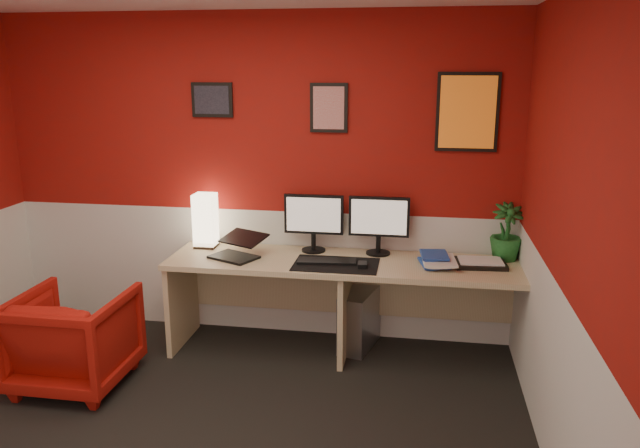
# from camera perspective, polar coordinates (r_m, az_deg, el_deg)

# --- Properties ---
(wall_back) EXTENTS (4.00, 0.01, 2.50)m
(wall_back) POSITION_cam_1_polar(r_m,az_deg,el_deg) (4.86, -5.97, 4.15)
(wall_back) COLOR #9B140D
(wall_back) RESTS_ON ground
(wall_right) EXTENTS (0.01, 3.50, 2.50)m
(wall_right) POSITION_cam_1_polar(r_m,az_deg,el_deg) (3.07, 22.75, -2.95)
(wall_right) COLOR #9B140D
(wall_right) RESTS_ON ground
(wainscot_back) EXTENTS (4.00, 0.01, 1.00)m
(wainscot_back) POSITION_cam_1_polar(r_m,az_deg,el_deg) (5.04, -5.77, -4.28)
(wainscot_back) COLOR silver
(wainscot_back) RESTS_ON ground
(wainscot_right) EXTENTS (0.01, 3.50, 1.00)m
(wainscot_right) POSITION_cam_1_polar(r_m,az_deg,el_deg) (3.36, 21.39, -15.26)
(wainscot_right) COLOR silver
(wainscot_right) RESTS_ON ground
(desk) EXTENTS (2.60, 0.65, 0.73)m
(desk) POSITION_cam_1_polar(r_m,az_deg,el_deg) (4.63, 2.33, -7.70)
(desk) COLOR tan
(desk) RESTS_ON ground
(shoji_lamp) EXTENTS (0.16, 0.16, 0.40)m
(shoji_lamp) POSITION_cam_1_polar(r_m,az_deg,el_deg) (4.88, -10.46, 0.19)
(shoji_lamp) COLOR #FFE5B2
(shoji_lamp) RESTS_ON desk
(laptop) EXTENTS (0.40, 0.35, 0.22)m
(laptop) POSITION_cam_1_polar(r_m,az_deg,el_deg) (4.58, -7.96, -1.82)
(laptop) COLOR black
(laptop) RESTS_ON desk
(monitor_left) EXTENTS (0.45, 0.06, 0.58)m
(monitor_left) POSITION_cam_1_polar(r_m,az_deg,el_deg) (4.66, -0.61, 0.91)
(monitor_left) COLOR black
(monitor_left) RESTS_ON desk
(monitor_right) EXTENTS (0.45, 0.06, 0.58)m
(monitor_right) POSITION_cam_1_polar(r_m,az_deg,el_deg) (4.61, 5.43, 0.69)
(monitor_right) COLOR black
(monitor_right) RESTS_ON desk
(desk_mat) EXTENTS (0.60, 0.38, 0.01)m
(desk_mat) POSITION_cam_1_polar(r_m,az_deg,el_deg) (4.42, 1.48, -3.73)
(desk_mat) COLOR black
(desk_mat) RESTS_ON desk
(keyboard) EXTENTS (0.43, 0.18, 0.02)m
(keyboard) POSITION_cam_1_polar(r_m,az_deg,el_deg) (4.45, 0.63, -3.42)
(keyboard) COLOR black
(keyboard) RESTS_ON desk_mat
(mouse) EXTENTS (0.07, 0.10, 0.03)m
(mouse) POSITION_cam_1_polar(r_m,az_deg,el_deg) (4.36, 3.91, -3.75)
(mouse) COLOR black
(mouse) RESTS_ON desk_mat
(book_bottom) EXTENTS (0.24, 0.30, 0.02)m
(book_bottom) POSITION_cam_1_polar(r_m,az_deg,el_deg) (4.46, 9.23, -3.63)
(book_bottom) COLOR #22459F
(book_bottom) RESTS_ON desk
(book_middle) EXTENTS (0.26, 0.34, 0.02)m
(book_middle) POSITION_cam_1_polar(r_m,az_deg,el_deg) (4.44, 9.39, -3.31)
(book_middle) COLOR silver
(book_middle) RESTS_ON book_bottom
(book_top) EXTENTS (0.21, 0.27, 0.02)m
(book_top) POSITION_cam_1_polar(r_m,az_deg,el_deg) (4.48, 9.26, -2.85)
(book_top) COLOR #22459F
(book_top) RESTS_ON book_middle
(zen_tray) EXTENTS (0.37, 0.28, 0.03)m
(zen_tray) POSITION_cam_1_polar(r_m,az_deg,el_deg) (4.54, 14.50, -3.53)
(zen_tray) COLOR black
(zen_tray) RESTS_ON desk
(potted_plant) EXTENTS (0.28, 0.28, 0.42)m
(potted_plant) POSITION_cam_1_polar(r_m,az_deg,el_deg) (4.68, 16.75, -0.71)
(potted_plant) COLOR #19591E
(potted_plant) RESTS_ON desk
(pc_tower) EXTENTS (0.30, 0.48, 0.45)m
(pc_tower) POSITION_cam_1_polar(r_m,az_deg,el_deg) (4.81, 3.63, -8.69)
(pc_tower) COLOR #99999E
(pc_tower) RESTS_ON ground
(armchair) EXTENTS (0.70, 0.72, 0.66)m
(armchair) POSITION_cam_1_polar(r_m,az_deg,el_deg) (4.54, -21.63, -9.76)
(armchair) COLOR #A5140B
(armchair) RESTS_ON ground
(art_left) EXTENTS (0.32, 0.02, 0.26)m
(art_left) POSITION_cam_1_polar(r_m,az_deg,el_deg) (4.87, -9.87, 11.16)
(art_left) COLOR black
(art_left) RESTS_ON wall_back
(art_center) EXTENTS (0.28, 0.02, 0.36)m
(art_center) POSITION_cam_1_polar(r_m,az_deg,el_deg) (4.66, 0.82, 10.61)
(art_center) COLOR red
(art_center) RESTS_ON wall_back
(art_right) EXTENTS (0.44, 0.02, 0.56)m
(art_right) POSITION_cam_1_polar(r_m,az_deg,el_deg) (4.62, 13.38, 9.95)
(art_right) COLOR orange
(art_right) RESTS_ON wall_back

